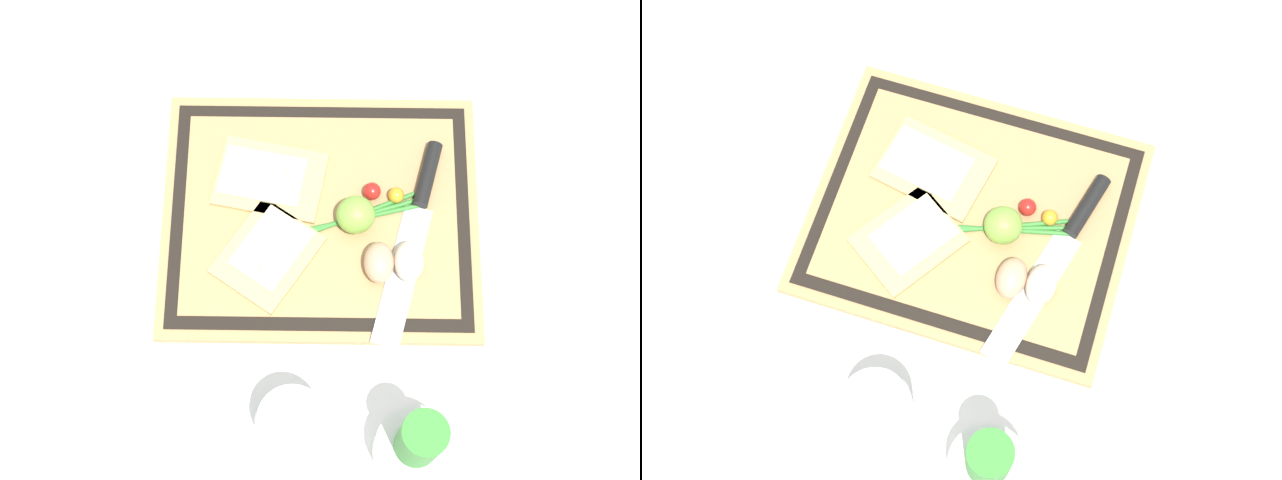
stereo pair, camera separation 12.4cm
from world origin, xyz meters
The scene contains 13 objects.
ground_plane centered at (0.00, 0.00, 0.00)m, with size 6.00×6.00×0.00m, color white.
cutting_board centered at (0.00, 0.00, 0.01)m, with size 0.45×0.37×0.02m.
pizza_slice_near centered at (0.08, -0.05, 0.02)m, with size 0.17×0.14×0.02m.
pizza_slice_far centered at (0.07, 0.06, 0.02)m, with size 0.17×0.17×0.02m.
knife centered at (-0.14, -0.01, 0.03)m, with size 0.11×0.31×0.02m.
egg_brown centered at (-0.08, 0.08, 0.04)m, with size 0.04×0.06×0.04m, color tan.
egg_pink centered at (-0.12, 0.08, 0.04)m, with size 0.04×0.06×0.04m, color beige.
lime centered at (-0.05, 0.01, 0.05)m, with size 0.05×0.05×0.05m, color #7FB742.
cherry_tomato_red centered at (-0.07, -0.03, 0.03)m, with size 0.03×0.03×0.03m, color red.
cherry_tomato_yellow centered at (-0.11, -0.02, 0.03)m, with size 0.02×0.02×0.02m, color gold.
scallion_bunch centered at (-0.02, 0.02, 0.02)m, with size 0.25×0.10×0.01m.
herb_pot centered at (-0.12, 0.33, 0.07)m, with size 0.10×0.10×0.19m.
sauce_jar centered at (0.03, 0.31, 0.05)m, with size 0.09×0.09×0.11m.
Camera 1 is at (-0.01, 0.47, 1.20)m, focal length 50.00 mm.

